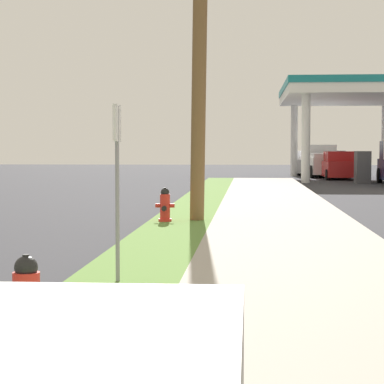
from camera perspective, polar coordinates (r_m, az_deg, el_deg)
name	(u,v)px	position (r m, az deg, el deg)	size (l,w,h in m)	color
fire_hydrant_nearest	(26,306)	(6.27, -12.44, -8.45)	(0.42, 0.38, 0.74)	red
fire_hydrant_second	(165,207)	(16.52, -2.06, -1.11)	(0.42, 0.38, 0.74)	red
fire_hydrant_third	(197,185)	(26.41, 0.36, 0.54)	(0.42, 0.37, 0.74)	red
utility_pole_midground	(200,21)	(16.92, 0.60, 12.81)	(0.82, 1.27, 8.62)	brown
street_sign_post	(117,155)	(9.04, -5.69, 2.78)	(0.05, 0.36, 2.12)	gray
car_silver_by_near_pump	(308,164)	(50.19, 8.76, 2.11)	(2.15, 4.59, 1.57)	#BCBCC1
car_red_by_far_pump	(339,166)	(43.34, 11.10, 1.91)	(2.04, 4.55, 1.57)	red
truck_white_at_forecourt	(321,162)	(46.77, 9.76, 2.26)	(2.60, 5.57, 1.97)	white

